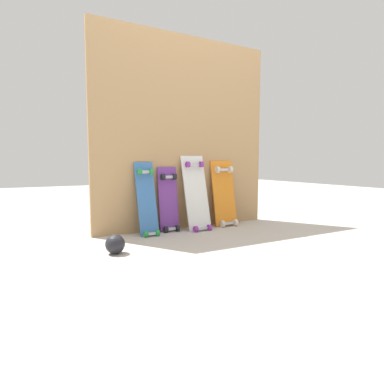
{
  "coord_description": "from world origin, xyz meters",
  "views": [
    {
      "loc": [
        -1.35,
        -2.55,
        0.6
      ],
      "look_at": [
        0.0,
        -0.07,
        0.34
      ],
      "focal_mm": 30.05,
      "sensor_mm": 36.0,
      "label": 1
    }
  ],
  "objects_px": {
    "skateboard_orange": "(224,197)",
    "rubber_ball": "(115,244)",
    "skateboard_blue": "(147,203)",
    "skateboard_purple": "(169,203)",
    "skateboard_white": "(197,197)"
  },
  "relations": [
    {
      "from": "skateboard_orange",
      "to": "skateboard_purple",
      "type": "bearing_deg",
      "value": 177.81
    },
    {
      "from": "skateboard_blue",
      "to": "skateboard_white",
      "type": "height_order",
      "value": "skateboard_white"
    },
    {
      "from": "skateboard_orange",
      "to": "rubber_ball",
      "type": "distance_m",
      "value": 1.28
    },
    {
      "from": "skateboard_blue",
      "to": "skateboard_purple",
      "type": "height_order",
      "value": "skateboard_blue"
    },
    {
      "from": "skateboard_blue",
      "to": "skateboard_purple",
      "type": "xyz_separation_m",
      "value": [
        0.21,
        0.04,
        -0.02
      ]
    },
    {
      "from": "skateboard_purple",
      "to": "skateboard_white",
      "type": "distance_m",
      "value": 0.26
    },
    {
      "from": "skateboard_purple",
      "to": "rubber_ball",
      "type": "distance_m",
      "value": 0.79
    },
    {
      "from": "skateboard_white",
      "to": "rubber_ball",
      "type": "relative_size",
      "value": 5.68
    },
    {
      "from": "skateboard_white",
      "to": "rubber_ball",
      "type": "xyz_separation_m",
      "value": [
        -0.85,
        -0.43,
        -0.23
      ]
    },
    {
      "from": "skateboard_purple",
      "to": "rubber_ball",
      "type": "height_order",
      "value": "skateboard_purple"
    },
    {
      "from": "skateboard_orange",
      "to": "skateboard_blue",
      "type": "bearing_deg",
      "value": -178.42
    },
    {
      "from": "skateboard_purple",
      "to": "skateboard_orange",
      "type": "xyz_separation_m",
      "value": [
        0.57,
        -0.02,
        0.03
      ]
    },
    {
      "from": "skateboard_blue",
      "to": "skateboard_purple",
      "type": "bearing_deg",
      "value": 11.48
    },
    {
      "from": "skateboard_purple",
      "to": "skateboard_white",
      "type": "relative_size",
      "value": 0.86
    },
    {
      "from": "skateboard_blue",
      "to": "skateboard_white",
      "type": "xyz_separation_m",
      "value": [
        0.47,
        -0.01,
        0.03
      ]
    }
  ]
}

